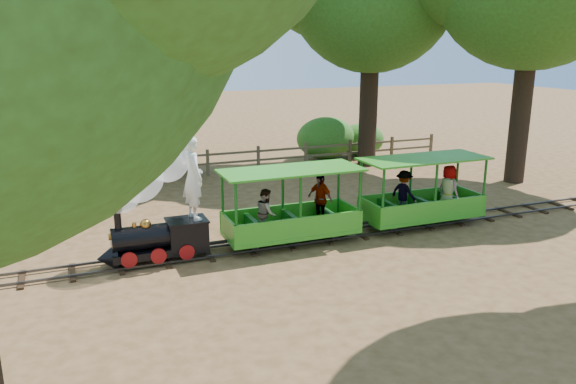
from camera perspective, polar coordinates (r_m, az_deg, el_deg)
name	(u,v)px	position (r m, az deg, el deg)	size (l,w,h in m)	color
ground	(323,239)	(14.38, 3.60, -4.78)	(90.00, 90.00, 0.00)	#9B6B42
track	(323,236)	(14.36, 3.61, -4.53)	(22.00, 1.00, 0.10)	#3F3D3A
locomotive	(152,192)	(12.79, -13.67, -0.01)	(2.49, 1.17, 2.92)	black
carriage_front	(293,213)	(13.80, 0.46, -2.16)	(3.45, 1.41, 1.79)	green
carriage_rear	(423,197)	(15.54, 13.54, -0.53)	(3.45, 1.41, 1.79)	green
fence	(233,159)	(21.47, -5.56, 3.39)	(18.10, 0.10, 1.00)	brown
shrub_west	(139,150)	(22.01, -14.93, 4.13)	(2.64, 2.03, 1.83)	#2D6B1E
shrub_mid_w	(151,144)	(22.03, -13.76, 4.81)	(3.29, 2.53, 2.28)	#2D6B1E
shrub_mid_e	(361,140)	(25.02, 7.47, 5.30)	(2.08, 1.60, 1.44)	#2D6B1E
shrub_east	(326,138)	(24.20, 3.87, 5.50)	(2.59, 2.00, 1.80)	#2D6B1E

